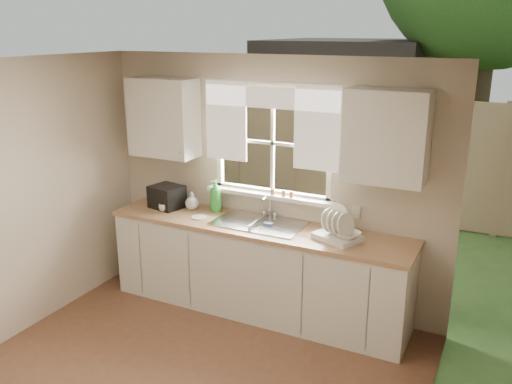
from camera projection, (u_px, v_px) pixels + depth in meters
The scene contains 19 objects.
room_walls at pixel (143, 260), 3.64m from camera, with size 3.62×4.02×2.50m.
ceiling at pixel (137, 68), 3.33m from camera, with size 3.60×4.00×0.02m, color silver.
window at pixel (272, 160), 5.34m from camera, with size 1.38×0.16×1.06m.
curtains at pixel (270, 115), 5.16m from camera, with size 1.50×0.03×0.81m.
base_cabinets at pixel (257, 270), 5.37m from camera, with size 3.00×0.62×0.87m, color silver.
countertop at pixel (257, 227), 5.24m from camera, with size 3.04×0.65×0.04m, color #A97D54.
upper_cabinet_left at pixel (164, 117), 5.57m from camera, with size 0.70×0.33×0.80m, color silver.
upper_cabinet_right at pixel (386, 137), 4.59m from camera, with size 0.70×0.33×0.80m, color silver.
wall_outlet at pixel (356, 212), 5.07m from camera, with size 0.08×0.01×0.12m, color beige.
sill_jars at pixel (282, 193), 5.31m from camera, with size 0.24×0.04×0.06m.
sink at pixel (259, 231), 5.28m from camera, with size 0.88×0.52×0.40m.
dish_rack at pixel (337, 231), 4.85m from camera, with size 0.46×0.41×0.30m.
bowl at pixel (347, 235), 4.77m from camera, with size 0.22×0.22×0.06m, color silver.
soap_bottle_a at pixel (216, 196), 5.57m from camera, with size 0.13×0.13×0.33m, color green.
soap_bottle_b at pixel (170, 194), 5.88m from camera, with size 0.09×0.09×0.19m, color #2D4FAB.
soap_bottle_c at pixel (192, 201), 5.66m from camera, with size 0.14×0.14×0.19m, color beige.
saucer at pixel (199, 217), 5.42m from camera, with size 0.16×0.16×0.01m, color silver.
cup at pixel (164, 207), 5.61m from camera, with size 0.11×0.11×0.08m, color white.
black_appliance at pixel (167, 197), 5.71m from camera, with size 0.32×0.28×0.24m, color black.
Camera 1 is at (2.17, -2.73, 2.74)m, focal length 38.00 mm.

